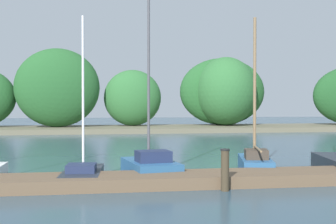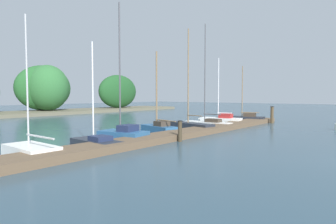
{
  "view_description": "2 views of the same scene",
  "coord_description": "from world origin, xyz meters",
  "px_view_note": "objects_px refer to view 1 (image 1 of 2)",
  "views": [
    {
      "loc": [
        -3.81,
        -2.23,
        2.41
      ],
      "look_at": [
        -1.18,
        13.95,
        2.12
      ],
      "focal_mm": 49.55,
      "sensor_mm": 36.0,
      "label": 1
    },
    {
      "loc": [
        -13.16,
        0.52,
        2.55
      ],
      "look_at": [
        1.26,
        12.15,
        1.5
      ],
      "focal_mm": 31.5,
      "sensor_mm": 36.0,
      "label": 2
    }
  ],
  "objects_px": {
    "sailboat_3": "(83,173)",
    "mooring_piling_1": "(225,170)",
    "sailboat_5": "(255,161)",
    "sailboat_4": "(150,165)"
  },
  "relations": [
    {
      "from": "sailboat_4",
      "to": "sailboat_5",
      "type": "relative_size",
      "value": 1.4
    },
    {
      "from": "sailboat_3",
      "to": "sailboat_5",
      "type": "height_order",
      "value": "sailboat_5"
    },
    {
      "from": "sailboat_4",
      "to": "sailboat_3",
      "type": "bearing_deg",
      "value": 91.68
    },
    {
      "from": "sailboat_5",
      "to": "mooring_piling_1",
      "type": "relative_size",
      "value": 4.72
    },
    {
      "from": "sailboat_4",
      "to": "sailboat_5",
      "type": "height_order",
      "value": "sailboat_4"
    },
    {
      "from": "sailboat_3",
      "to": "mooring_piling_1",
      "type": "bearing_deg",
      "value": -116.46
    },
    {
      "from": "sailboat_3",
      "to": "sailboat_5",
      "type": "distance_m",
      "value": 6.12
    },
    {
      "from": "sailboat_4",
      "to": "mooring_piling_1",
      "type": "relative_size",
      "value": 6.59
    },
    {
      "from": "sailboat_4",
      "to": "sailboat_5",
      "type": "distance_m",
      "value": 3.92
    },
    {
      "from": "sailboat_5",
      "to": "sailboat_4",
      "type": "bearing_deg",
      "value": 113.93
    }
  ]
}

